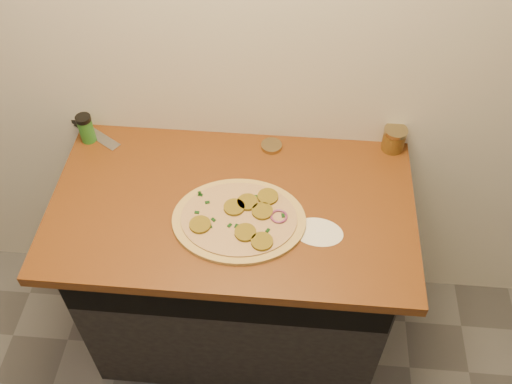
# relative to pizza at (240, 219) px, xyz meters

# --- Properties ---
(cabinet) EXTENTS (1.10, 0.60, 0.86)m
(cabinet) POSITION_rel_pizza_xyz_m (-0.03, 0.11, -0.48)
(cabinet) COLOR black
(cabinet) RESTS_ON ground
(countertop) EXTENTS (1.20, 0.70, 0.04)m
(countertop) POSITION_rel_pizza_xyz_m (-0.03, 0.08, -0.03)
(countertop) COLOR brown
(countertop) RESTS_ON cabinet
(pizza) EXTENTS (0.44, 0.44, 0.03)m
(pizza) POSITION_rel_pizza_xyz_m (0.00, 0.00, 0.00)
(pizza) COLOR tan
(pizza) RESTS_ON countertop
(chefs_knife) EXTENTS (0.28, 0.20, 0.02)m
(chefs_knife) POSITION_rel_pizza_xyz_m (-0.63, 0.39, -0.00)
(chefs_knife) COLOR #B7BAC1
(chefs_knife) RESTS_ON countertop
(mason_jar_lid) EXTENTS (0.08, 0.08, 0.02)m
(mason_jar_lid) POSITION_rel_pizza_xyz_m (0.08, 0.34, -0.00)
(mason_jar_lid) COLOR #978457
(mason_jar_lid) RESTS_ON countertop
(salsa_jar) EXTENTS (0.08, 0.08, 0.09)m
(salsa_jar) POSITION_rel_pizza_xyz_m (0.51, 0.38, 0.04)
(salsa_jar) COLOR maroon
(salsa_jar) RESTS_ON countertop
(spice_shaker) EXTENTS (0.05, 0.05, 0.11)m
(spice_shaker) POSITION_rel_pizza_xyz_m (-0.58, 0.33, 0.05)
(spice_shaker) COLOR #266A21
(spice_shaker) RESTS_ON countertop
(flour_spill) EXTENTS (0.18, 0.18, 0.00)m
(flour_spill) POSITION_rel_pizza_xyz_m (0.25, -0.02, -0.01)
(flour_spill) COLOR white
(flour_spill) RESTS_ON countertop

